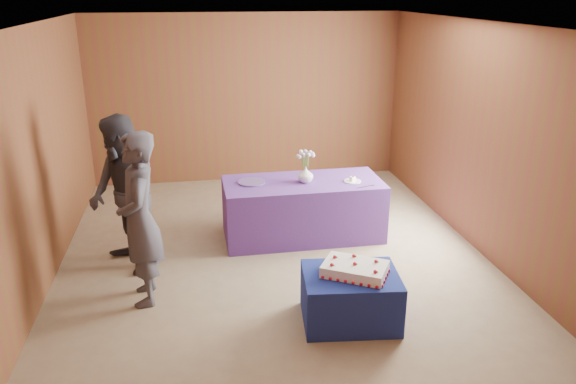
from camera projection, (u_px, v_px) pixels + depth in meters
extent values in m
plane|color=gray|center=(274.00, 256.00, 6.77)|extent=(6.00, 6.00, 0.00)
cube|color=brown|center=(246.00, 99.00, 9.09)|extent=(5.00, 0.04, 2.70)
cube|color=brown|center=(342.00, 274.00, 3.53)|extent=(5.00, 0.04, 2.70)
cube|color=brown|center=(39.00, 159.00, 5.91)|extent=(0.04, 6.00, 2.70)
cube|color=brown|center=(480.00, 139.00, 6.71)|extent=(0.04, 6.00, 2.70)
cube|color=white|center=(272.00, 23.00, 5.85)|extent=(5.00, 6.00, 0.04)
cube|color=navy|center=(350.00, 297.00, 5.38)|extent=(0.97, 0.79, 0.50)
cube|color=#523593|center=(303.00, 209.00, 7.20)|extent=(2.01, 0.92, 0.75)
cube|color=white|center=(355.00, 269.00, 5.29)|extent=(0.70, 0.63, 0.11)
sphere|color=#B50D1F|center=(319.00, 277.00, 5.22)|extent=(0.03, 0.03, 0.03)
sphere|color=#B50D1F|center=(381.00, 288.00, 5.03)|extent=(0.03, 0.03, 0.03)
sphere|color=#B50D1F|center=(331.00, 259.00, 5.57)|extent=(0.03, 0.03, 0.03)
sphere|color=#B50D1F|center=(389.00, 269.00, 5.37)|extent=(0.03, 0.03, 0.03)
sphere|color=#B50D1F|center=(334.00, 264.00, 5.23)|extent=(0.04, 0.04, 0.04)
cone|color=#175C15|center=(337.00, 265.00, 5.24)|extent=(0.02, 0.03, 0.02)
sphere|color=#B50D1F|center=(374.00, 261.00, 5.29)|extent=(0.04, 0.04, 0.04)
cone|color=#175C15|center=(376.00, 262.00, 5.29)|extent=(0.02, 0.03, 0.02)
sphere|color=#B50D1F|center=(355.00, 262.00, 5.26)|extent=(0.04, 0.04, 0.04)
cone|color=#175C15|center=(358.00, 263.00, 5.27)|extent=(0.02, 0.03, 0.02)
imported|color=silver|center=(305.00, 175.00, 7.01)|extent=(0.21, 0.21, 0.20)
cylinder|color=#376528|center=(309.00, 161.00, 6.96)|extent=(0.01, 0.01, 0.15)
sphere|color=#C4B0E4|center=(313.00, 155.00, 6.94)|extent=(0.05, 0.05, 0.05)
cylinder|color=#376528|center=(307.00, 160.00, 6.98)|extent=(0.01, 0.01, 0.15)
sphere|color=silver|center=(310.00, 153.00, 6.99)|extent=(0.05, 0.05, 0.05)
cylinder|color=#376528|center=(306.00, 160.00, 6.98)|extent=(0.01, 0.01, 0.15)
sphere|color=#C4B0E4|center=(306.00, 153.00, 7.01)|extent=(0.05, 0.05, 0.05)
cylinder|color=#376528|center=(304.00, 160.00, 6.98)|extent=(0.01, 0.01, 0.15)
sphere|color=silver|center=(301.00, 153.00, 6.99)|extent=(0.05, 0.05, 0.05)
cylinder|color=#376528|center=(303.00, 161.00, 6.96)|extent=(0.01, 0.01, 0.15)
sphere|color=#C4B0E4|center=(298.00, 155.00, 6.94)|extent=(0.05, 0.05, 0.05)
cylinder|color=#376528|center=(303.00, 161.00, 6.93)|extent=(0.01, 0.01, 0.15)
sphere|color=silver|center=(299.00, 156.00, 6.88)|extent=(0.05, 0.05, 0.05)
cylinder|color=#376528|center=(305.00, 162.00, 6.92)|extent=(0.01, 0.01, 0.15)
sphere|color=#C4B0E4|center=(303.00, 157.00, 6.84)|extent=(0.05, 0.05, 0.05)
cylinder|color=#376528|center=(307.00, 162.00, 6.92)|extent=(0.01, 0.01, 0.15)
sphere|color=silver|center=(308.00, 157.00, 6.84)|extent=(0.05, 0.05, 0.05)
cylinder|color=#376528|center=(308.00, 161.00, 6.93)|extent=(0.01, 0.01, 0.15)
sphere|color=#C4B0E4|center=(312.00, 156.00, 6.88)|extent=(0.05, 0.05, 0.05)
cylinder|color=#5E4891|center=(252.00, 182.00, 7.02)|extent=(0.42, 0.42, 0.02)
cylinder|color=white|center=(352.00, 181.00, 7.06)|extent=(0.29, 0.29, 0.01)
cube|color=white|center=(353.00, 179.00, 7.05)|extent=(0.08, 0.08, 0.05)
sphere|color=#B50D1F|center=(353.00, 176.00, 7.02)|extent=(0.02, 0.02, 0.02)
cube|color=silver|center=(366.00, 187.00, 6.88)|extent=(0.25, 0.10, 0.00)
imported|color=#3F3D48|center=(140.00, 220.00, 5.54)|extent=(0.48, 0.68, 1.78)
imported|color=#302F39|center=(124.00, 195.00, 6.19)|extent=(1.00, 1.08, 1.78)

